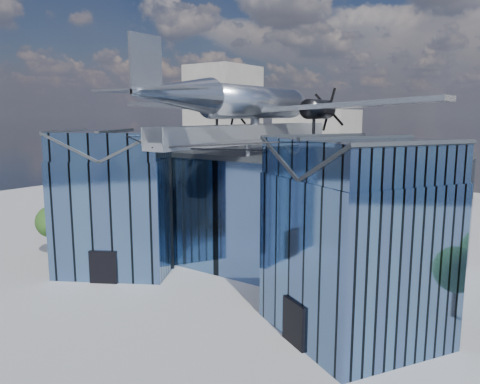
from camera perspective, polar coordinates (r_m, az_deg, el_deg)
The scene contains 5 objects.
ground_plane at distance 36.14m, azimuth -1.89°, elevation -11.76°, with size 120.00×120.00×0.00m, color gray.
museum at distance 39.20m, azimuth 3.26°, elevation -1.66°, with size 32.88×24.50×17.60m.
bg_towers at distance 79.56m, azimuth 21.91°, elevation 6.53°, with size 77.00×24.50×26.00m.
tree_plaza_w at distance 47.00m, azimuth -21.93°, elevation -3.40°, with size 3.25×3.25×4.72m.
tree_side_w at distance 51.07m, azimuth -16.62°, elevation -2.09°, with size 3.96×3.96×4.77m.
Camera 1 is at (20.62, -26.67, 13.04)m, focal length 35.00 mm.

